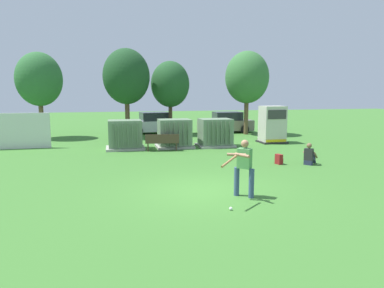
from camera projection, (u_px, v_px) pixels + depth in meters
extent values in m
plane|color=#3D752D|center=(205.00, 191.00, 11.15)|extent=(96.00, 96.00, 0.00)
cube|color=silver|center=(4.00, 131.00, 19.18)|extent=(4.80, 0.12, 2.00)
cube|color=#9E9B93|center=(125.00, 148.00, 19.38)|extent=(2.10, 1.70, 0.12)
cube|color=slate|center=(125.00, 134.00, 19.26)|extent=(1.80, 1.40, 1.50)
cube|color=#5B7056|center=(113.00, 136.00, 18.38)|extent=(0.06, 0.12, 1.27)
cube|color=#5B7056|center=(118.00, 135.00, 18.44)|extent=(0.06, 0.12, 1.27)
cube|color=#5B7056|center=(123.00, 135.00, 18.50)|extent=(0.06, 0.12, 1.27)
cube|color=#5B7056|center=(128.00, 135.00, 18.56)|extent=(0.06, 0.12, 1.27)
cube|color=#5B7056|center=(133.00, 135.00, 18.61)|extent=(0.06, 0.12, 1.27)
cube|color=#5B7056|center=(138.00, 135.00, 18.67)|extent=(0.06, 0.12, 1.27)
cube|color=#9E9B93|center=(175.00, 146.00, 19.97)|extent=(2.10, 1.70, 0.12)
cube|color=slate|center=(174.00, 132.00, 19.85)|extent=(1.80, 1.40, 1.50)
cube|color=#5B7056|center=(165.00, 134.00, 18.97)|extent=(0.06, 0.12, 1.27)
cube|color=#5B7056|center=(170.00, 134.00, 19.03)|extent=(0.06, 0.12, 1.27)
cube|color=#5B7056|center=(175.00, 134.00, 19.09)|extent=(0.06, 0.12, 1.27)
cube|color=#5B7056|center=(179.00, 134.00, 19.14)|extent=(0.06, 0.12, 1.27)
cube|color=#5B7056|center=(184.00, 134.00, 19.20)|extent=(0.06, 0.12, 1.27)
cube|color=#5B7056|center=(188.00, 134.00, 19.26)|extent=(0.06, 0.12, 1.27)
cube|color=#9E9B93|center=(215.00, 145.00, 20.34)|extent=(2.10, 1.70, 0.12)
cube|color=slate|center=(215.00, 132.00, 20.22)|extent=(1.80, 1.40, 1.50)
cube|color=#5B7056|center=(208.00, 133.00, 19.34)|extent=(0.06, 0.12, 1.27)
cube|color=#5B7056|center=(213.00, 133.00, 19.40)|extent=(0.06, 0.12, 1.27)
cube|color=#5B7056|center=(217.00, 133.00, 19.46)|extent=(0.06, 0.12, 1.27)
cube|color=#5B7056|center=(221.00, 133.00, 19.51)|extent=(0.06, 0.12, 1.27)
cube|color=#5B7056|center=(226.00, 133.00, 19.57)|extent=(0.06, 0.12, 1.27)
cube|color=#5B7056|center=(230.00, 133.00, 19.63)|extent=(0.06, 0.12, 1.27)
cube|color=#262626|center=(272.00, 142.00, 21.85)|extent=(1.60, 1.40, 0.10)
cube|color=beige|center=(272.00, 124.00, 21.69)|extent=(1.40, 1.20, 2.20)
cube|color=#383838|center=(277.00, 115.00, 21.00)|extent=(1.19, 0.04, 0.55)
cube|color=yellow|center=(276.00, 141.00, 21.23)|extent=(1.33, 0.04, 0.16)
cube|color=#4C3828|center=(162.00, 143.00, 18.74)|extent=(1.84, 0.62, 0.05)
cube|color=#4C3828|center=(162.00, 138.00, 18.53)|extent=(1.79, 0.26, 0.44)
cylinder|color=#4C3828|center=(148.00, 147.00, 18.84)|extent=(0.06, 0.06, 0.42)
cylinder|color=#4C3828|center=(176.00, 146.00, 19.00)|extent=(0.06, 0.06, 0.42)
cylinder|color=#4C3828|center=(148.00, 147.00, 18.56)|extent=(0.06, 0.06, 0.42)
cylinder|color=#4C3828|center=(176.00, 147.00, 18.72)|extent=(0.06, 0.06, 0.42)
cylinder|color=#384C75|center=(251.00, 184.00, 10.33)|extent=(0.16, 0.16, 0.88)
cylinder|color=#384C75|center=(237.00, 181.00, 10.58)|extent=(0.16, 0.16, 0.88)
cube|color=#4C8C4C|center=(245.00, 158.00, 10.35)|extent=(0.45, 0.45, 0.60)
sphere|color=#9E7051|center=(245.00, 144.00, 10.28)|extent=(0.23, 0.23, 0.23)
cylinder|color=#9E7051|center=(242.00, 155.00, 9.96)|extent=(0.31, 0.53, 0.09)
cylinder|color=#9E7051|center=(237.00, 155.00, 10.06)|extent=(0.53, 0.32, 0.09)
cylinder|color=#A5723F|center=(229.00, 161.00, 9.45)|extent=(0.65, 0.64, 0.21)
sphere|color=#A5723F|center=(236.00, 156.00, 9.80)|extent=(0.08, 0.08, 0.08)
sphere|color=white|center=(231.00, 209.00, 9.29)|extent=(0.09, 0.09, 0.09)
cube|color=#282D4C|center=(308.00, 163.00, 15.14)|extent=(0.40, 0.41, 0.20)
cube|color=#262628|center=(309.00, 154.00, 15.08)|extent=(0.40, 0.42, 0.52)
sphere|color=brown|center=(309.00, 146.00, 15.03)|extent=(0.22, 0.22, 0.22)
cylinder|color=#282D4C|center=(308.00, 159.00, 15.36)|extent=(0.43, 0.39, 0.13)
cylinder|color=#282D4C|center=(310.00, 158.00, 15.53)|extent=(0.30, 0.28, 0.46)
cylinder|color=#282D4C|center=(312.00, 159.00, 15.24)|extent=(0.43, 0.39, 0.13)
cylinder|color=#282D4C|center=(314.00, 158.00, 15.42)|extent=(0.30, 0.28, 0.46)
cylinder|color=brown|center=(305.00, 154.00, 15.40)|extent=(0.37, 0.33, 0.32)
cylinder|color=brown|center=(316.00, 155.00, 15.13)|extent=(0.37, 0.33, 0.32)
cube|color=maroon|center=(279.00, 159.00, 15.26)|extent=(0.27, 0.36, 0.44)
cube|color=maroon|center=(281.00, 160.00, 15.33)|extent=(0.11, 0.23, 0.22)
cylinder|color=brown|center=(42.00, 120.00, 23.87)|extent=(0.31, 0.31, 2.48)
ellipsoid|color=#2D6633|center=(39.00, 79.00, 23.46)|extent=(3.05, 3.05, 3.62)
cylinder|color=brown|center=(128.00, 119.00, 24.32)|extent=(0.32, 0.32, 2.61)
ellipsoid|color=#1E4723|center=(126.00, 76.00, 23.89)|extent=(3.21, 3.21, 3.81)
cylinder|color=#4C3828|center=(170.00, 119.00, 25.98)|extent=(0.28, 0.28, 2.31)
ellipsoid|color=#235128|center=(170.00, 84.00, 25.60)|extent=(2.84, 2.84, 3.37)
cylinder|color=brown|center=(246.00, 117.00, 26.02)|extent=(0.32, 0.32, 2.62)
ellipsoid|color=#387038|center=(247.00, 77.00, 25.59)|extent=(3.22, 3.22, 3.82)
cube|color=silver|center=(153.00, 126.00, 26.84)|extent=(4.38, 2.22, 0.80)
cube|color=#262B33|center=(155.00, 116.00, 26.78)|extent=(2.28, 1.81, 0.64)
cylinder|color=black|center=(138.00, 131.00, 25.64)|extent=(0.66, 0.30, 0.64)
cylinder|color=black|center=(134.00, 129.00, 27.22)|extent=(0.66, 0.30, 0.64)
cylinder|color=black|center=(172.00, 130.00, 26.54)|extent=(0.66, 0.30, 0.64)
cylinder|color=black|center=(166.00, 127.00, 28.11)|extent=(0.66, 0.30, 0.64)
cube|color=gray|center=(225.00, 125.00, 27.35)|extent=(4.23, 1.77, 0.80)
cube|color=#262B33|center=(227.00, 116.00, 27.28)|extent=(2.13, 1.60, 0.64)
cylinder|color=black|center=(212.00, 130.00, 26.30)|extent=(0.64, 0.23, 0.64)
cylinder|color=black|center=(207.00, 128.00, 27.94)|extent=(0.64, 0.23, 0.64)
cylinder|color=black|center=(245.00, 129.00, 26.84)|extent=(0.64, 0.23, 0.64)
cylinder|color=black|center=(237.00, 127.00, 28.48)|extent=(0.64, 0.23, 0.64)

